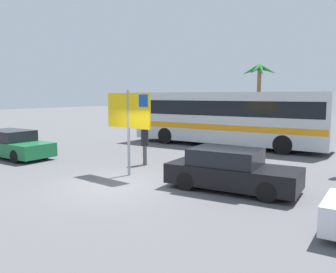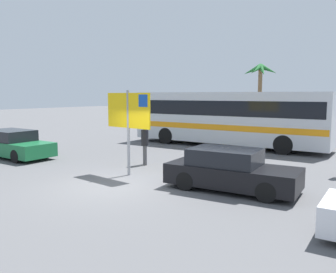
# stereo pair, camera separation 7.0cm
# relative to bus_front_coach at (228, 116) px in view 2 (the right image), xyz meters

# --- Properties ---
(ground) EXTENTS (120.00, 120.00, 0.00)m
(ground) POSITION_rel_bus_front_coach_xyz_m (0.60, -10.54, -1.78)
(ground) COLOR #565659
(bus_front_coach) EXTENTS (11.56, 2.55, 3.17)m
(bus_front_coach) POSITION_rel_bus_front_coach_xyz_m (0.00, 0.00, 0.00)
(bus_front_coach) COLOR silver
(bus_front_coach) RESTS_ON ground
(bus_rear_coach) EXTENTS (11.56, 2.55, 3.17)m
(bus_rear_coach) POSITION_rel_bus_front_coach_xyz_m (-0.27, 3.39, 0.00)
(bus_rear_coach) COLOR white
(bus_rear_coach) RESTS_ON ground
(ferry_sign) EXTENTS (2.19, 0.31, 3.20)m
(ferry_sign) POSITION_rel_bus_front_coach_xyz_m (0.03, -9.01, 0.54)
(ferry_sign) COLOR gray
(ferry_sign) RESTS_ON ground
(car_green) EXTENTS (4.43, 1.77, 1.32)m
(car_green) POSITION_rel_bus_front_coach_xyz_m (-7.17, -9.19, -1.15)
(car_green) COLOR #196638
(car_green) RESTS_ON ground
(car_black) EXTENTS (4.22, 1.91, 1.32)m
(car_black) POSITION_rel_bus_front_coach_xyz_m (4.02, -8.82, -1.15)
(car_black) COLOR black
(car_black) RESTS_ON ground
(pedestrian_by_bus) EXTENTS (0.32, 0.32, 1.76)m
(pedestrian_by_bus) POSITION_rel_bus_front_coach_xyz_m (-0.70, -7.11, -0.74)
(pedestrian_by_bus) COLOR #4C4C51
(pedestrian_by_bus) RESTS_ON ground
(palm_tree_seaside) EXTENTS (2.78, 2.81, 5.49)m
(palm_tree_seaside) POSITION_rel_bus_front_coach_xyz_m (-1.06, 8.61, 2.69)
(palm_tree_seaside) COLOR brown
(palm_tree_seaside) RESTS_ON ground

